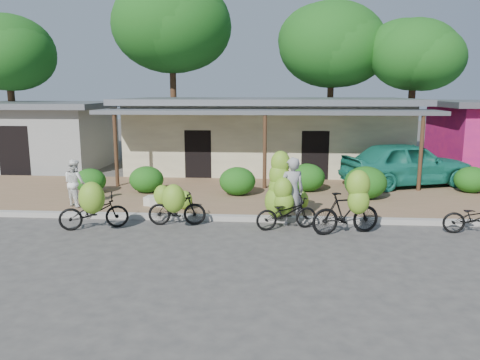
% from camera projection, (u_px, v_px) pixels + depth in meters
% --- Properties ---
extents(ground, '(100.00, 100.00, 0.00)m').
position_uv_depth(ground, '(259.00, 243.00, 11.47)').
color(ground, '#413F3D').
rests_on(ground, ground).
extents(sidewalk, '(60.00, 6.00, 0.12)m').
position_uv_depth(sidewalk, '(264.00, 196.00, 16.36)').
color(sidewalk, '#90694D').
rests_on(sidewalk, ground).
extents(curb, '(60.00, 0.25, 0.15)m').
position_uv_depth(curb, '(261.00, 219.00, 13.41)').
color(curb, '#A8A399').
rests_on(curb, ground).
extents(shop_main, '(13.00, 8.50, 3.35)m').
position_uv_depth(shop_main, '(267.00, 134.00, 21.85)').
color(shop_main, beige).
rests_on(shop_main, ground).
extents(shop_grey, '(7.00, 6.00, 3.15)m').
position_uv_depth(shop_grey, '(41.00, 134.00, 22.74)').
color(shop_grey, gray).
rests_on(shop_grey, ground).
extents(tree_back_left, '(5.00, 4.86, 7.59)m').
position_uv_depth(tree_back_left, '(5.00, 51.00, 24.24)').
color(tree_back_left, '#4B2C1E').
rests_on(tree_back_left, ground).
extents(tree_far_center, '(6.67, 6.67, 10.00)m').
position_uv_depth(tree_far_center, '(169.00, 23.00, 26.28)').
color(tree_far_center, '#4B2C1E').
rests_on(tree_far_center, ground).
extents(tree_center_right, '(6.02, 5.97, 8.62)m').
position_uv_depth(tree_center_right, '(329.00, 43.00, 26.32)').
color(tree_center_right, '#4B2C1E').
rests_on(tree_center_right, ground).
extents(tree_near_right, '(4.74, 4.58, 7.38)m').
position_uv_depth(tree_near_right, '(410.00, 53.00, 24.20)').
color(tree_near_right, '#4B2C1E').
rests_on(tree_near_right, ground).
extents(hedge_0, '(1.12, 1.01, 0.87)m').
position_uv_depth(hedge_0, '(90.00, 181.00, 16.51)').
color(hedge_0, '#1D5112').
rests_on(hedge_0, sidewalk).
extents(hedge_1, '(1.21, 1.09, 0.95)m').
position_uv_depth(hedge_1, '(146.00, 179.00, 16.58)').
color(hedge_1, '#1D5112').
rests_on(hedge_1, sidewalk).
extents(hedge_2, '(1.26, 1.13, 0.98)m').
position_uv_depth(hedge_2, '(237.00, 181.00, 16.18)').
color(hedge_2, '#1D5112').
rests_on(hedge_2, sidewalk).
extents(hedge_3, '(1.28, 1.15, 1.00)m').
position_uv_depth(hedge_3, '(307.00, 177.00, 16.82)').
color(hedge_3, '#1D5112').
rests_on(hedge_3, sidewalk).
extents(hedge_4, '(1.40, 1.26, 1.09)m').
position_uv_depth(hedge_4, '(365.00, 183.00, 15.61)').
color(hedge_4, '#1D5112').
rests_on(hedge_4, sidewalk).
extents(hedge_5, '(1.19, 1.07, 0.93)m').
position_uv_depth(hedge_5, '(471.00, 180.00, 16.59)').
color(hedge_5, '#1D5112').
rests_on(hedge_5, sidewalk).
extents(bike_far_left, '(1.93, 1.50, 1.42)m').
position_uv_depth(bike_far_left, '(93.00, 209.00, 12.44)').
color(bike_far_left, black).
rests_on(bike_far_left, ground).
extents(bike_left, '(1.63, 1.20, 1.29)m').
position_uv_depth(bike_left, '(176.00, 206.00, 12.76)').
color(bike_left, black).
rests_on(bike_left, ground).
extents(bike_center, '(1.80, 1.40, 2.07)m').
position_uv_depth(bike_center, '(283.00, 198.00, 12.80)').
color(bike_center, black).
rests_on(bike_center, ground).
extents(bike_right, '(1.94, 1.38, 1.79)m').
position_uv_depth(bike_right, '(349.00, 208.00, 11.96)').
color(bike_right, black).
rests_on(bike_right, ground).
extents(bike_far_right, '(1.71, 0.71, 0.88)m').
position_uv_depth(bike_far_right, '(477.00, 218.00, 12.14)').
color(bike_far_right, black).
rests_on(bike_far_right, ground).
extents(loose_banana_a, '(0.54, 0.46, 0.68)m').
position_uv_depth(loose_banana_a, '(162.00, 196.00, 14.61)').
color(loose_banana_a, '#71A629').
rests_on(loose_banana_a, sidewalk).
extents(loose_banana_b, '(0.47, 0.40, 0.58)m').
position_uv_depth(loose_banana_b, '(185.00, 200.00, 14.23)').
color(loose_banana_b, '#71A629').
rests_on(loose_banana_b, sidewalk).
extents(loose_banana_c, '(0.50, 0.43, 0.63)m').
position_uv_depth(loose_banana_c, '(300.00, 200.00, 14.10)').
color(loose_banana_c, '#71A629').
rests_on(loose_banana_c, sidewalk).
extents(sack_near, '(0.93, 0.61, 0.30)m').
position_uv_depth(sack_near, '(163.00, 200.00, 14.80)').
color(sack_near, beige).
rests_on(sack_near, sidewalk).
extents(sack_far, '(0.81, 0.53, 0.28)m').
position_uv_depth(sack_far, '(157.00, 201.00, 14.75)').
color(sack_far, beige).
rests_on(sack_far, sidewalk).
extents(vendor, '(0.78, 0.60, 1.91)m').
position_uv_depth(vendor, '(292.00, 192.00, 12.85)').
color(vendor, gray).
rests_on(vendor, ground).
extents(bystander, '(0.91, 0.87, 1.48)m').
position_uv_depth(bystander, '(75.00, 183.00, 14.59)').
color(bystander, white).
rests_on(bystander, sidewalk).
extents(teal_van, '(5.34, 3.49, 1.69)m').
position_uv_depth(teal_van, '(407.00, 164.00, 17.75)').
color(teal_van, '#1B7B66').
rests_on(teal_van, sidewalk).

